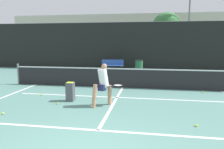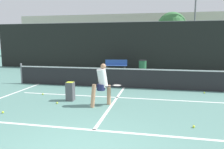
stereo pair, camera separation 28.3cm
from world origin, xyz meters
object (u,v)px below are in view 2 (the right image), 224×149
(courtside_bench, at_px, (116,65))
(player_practicing, at_px, (102,83))
(trash_bin, at_px, (143,66))
(ball_hopper, at_px, (70,91))
(parked_car, at_px, (152,60))

(courtside_bench, bearing_deg, player_practicing, -90.64)
(player_practicing, xyz_separation_m, trash_bin, (0.85, 8.58, -0.35))
(ball_hopper, height_order, courtside_bench, courtside_bench)
(player_practicing, bearing_deg, courtside_bench, 53.63)
(ball_hopper, bearing_deg, courtside_bench, 88.44)
(player_practicing, xyz_separation_m, courtside_bench, (-1.12, 8.74, -0.33))
(ball_hopper, bearing_deg, trash_bin, 75.00)
(trash_bin, bearing_deg, courtside_bench, 175.43)
(parked_car, bearing_deg, trash_bin, -97.28)
(player_practicing, relative_size, trash_bin, 1.67)
(courtside_bench, height_order, trash_bin, trash_bin)
(trash_bin, distance_m, parked_car, 4.31)
(player_practicing, relative_size, courtside_bench, 0.88)
(courtside_bench, relative_size, parked_car, 0.37)
(ball_hopper, xyz_separation_m, trash_bin, (2.19, 8.18, 0.07))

